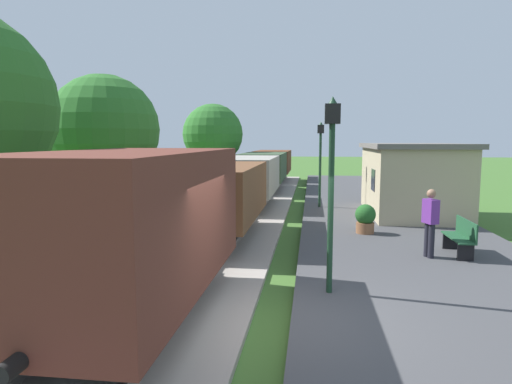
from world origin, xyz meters
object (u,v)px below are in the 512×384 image
at_px(tree_field_left, 103,126).
at_px(station_hut, 411,179).
at_px(freight_train, 245,179).
at_px(lamp_post_far, 320,148).
at_px(tree_trackside_far, 104,130).
at_px(person_waiting, 430,220).
at_px(bench_near_hut, 461,236).
at_px(lamp_post_near, 332,159).
at_px(tree_field_distant, 213,134).
at_px(potted_planter, 365,218).
at_px(bench_down_platform, 386,188).

bearing_deg(tree_field_left, station_hut, -13.08).
distance_m(freight_train, lamp_post_far, 3.53).
xyz_separation_m(freight_train, tree_trackside_far, (-4.08, -4.93, 2.04)).
xyz_separation_m(station_hut, person_waiting, (-0.97, -6.73, -0.47)).
relative_size(bench_near_hut, lamp_post_near, 0.41).
xyz_separation_m(tree_trackside_far, tree_field_distant, (0.40, 14.80, 0.06)).
xyz_separation_m(bench_near_hut, tree_field_distant, (-10.37, 17.52, 2.84)).
height_order(freight_train, bench_near_hut, freight_train).
bearing_deg(bench_near_hut, lamp_post_near, -136.52).
height_order(bench_near_hut, lamp_post_far, lamp_post_far).
bearing_deg(tree_trackside_far, tree_field_left, 116.36).
bearing_deg(potted_planter, bench_near_hut, -48.54).
height_order(bench_down_platform, tree_field_distant, tree_field_distant).
distance_m(station_hut, tree_trackside_far, 11.62).
xyz_separation_m(bench_near_hut, potted_planter, (-2.10, 2.38, 0.00)).
height_order(freight_train, potted_planter, freight_train).
relative_size(bench_near_hut, person_waiting, 0.88).
bearing_deg(tree_field_distant, station_hut, -46.77).
xyz_separation_m(lamp_post_near, lamp_post_far, (0.00, 11.03, 0.00)).
height_order(tree_trackside_far, tree_field_left, tree_field_left).
bearing_deg(bench_down_platform, tree_field_distant, 149.40).
height_order(bench_down_platform, person_waiting, person_waiting).
distance_m(bench_down_platform, person_waiting, 11.79).
bearing_deg(lamp_post_far, station_hut, -21.74).
height_order(lamp_post_far, tree_field_distant, tree_field_distant).
distance_m(freight_train, person_waiting, 9.91).
bearing_deg(bench_near_hut, tree_field_distant, 120.63).
bearing_deg(bench_down_platform, potted_planter, -103.12).
relative_size(freight_train, tree_field_left, 5.33).
xyz_separation_m(lamp_post_far, tree_field_distant, (-6.95, 9.74, 0.76)).
relative_size(station_hut, tree_field_left, 0.95).
distance_m(bench_down_platform, tree_field_left, 14.67).
bearing_deg(station_hut, lamp_post_far, 158.26).
distance_m(station_hut, lamp_post_near, 10.31).
xyz_separation_m(bench_near_hut, lamp_post_far, (-3.43, 7.78, 2.08)).
height_order(freight_train, person_waiting, freight_train).
bearing_deg(tree_field_distant, potted_planter, -61.35).
height_order(station_hut, lamp_post_near, lamp_post_near).
relative_size(lamp_post_far, tree_field_left, 0.61).
distance_m(potted_planter, tree_field_left, 14.52).
distance_m(lamp_post_near, tree_field_distant, 21.92).
xyz_separation_m(lamp_post_near, tree_field_distant, (-6.95, 20.77, 0.76)).
distance_m(lamp_post_far, tree_field_distant, 11.99).
bearing_deg(tree_trackside_far, person_waiting, -17.27).
xyz_separation_m(bench_down_platform, potted_planter, (-2.10, -9.01, 0.00)).
bearing_deg(freight_train, person_waiting, -53.96).
xyz_separation_m(station_hut, tree_trackside_far, (-10.88, -3.65, 1.85)).
relative_size(person_waiting, tree_field_distant, 0.31).
bearing_deg(station_hut, person_waiting, -98.20).
bearing_deg(bench_near_hut, lamp_post_far, 113.77).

